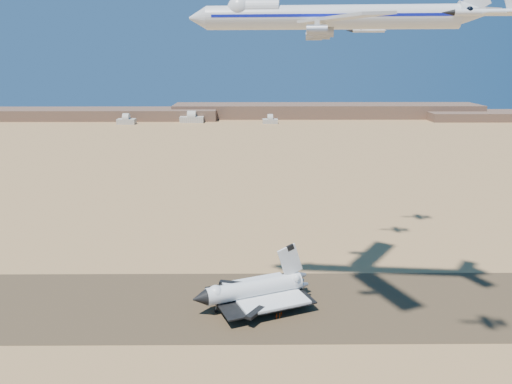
{
  "coord_description": "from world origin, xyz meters",
  "views": [
    {
      "loc": [
        17.36,
        -155.65,
        82.95
      ],
      "look_at": [
        18.59,
        8.0,
        38.06
      ],
      "focal_mm": 35.0,
      "sensor_mm": 36.0,
      "label": 1
    }
  ],
  "objects_px": {
    "crew_b": "(277,316)",
    "chase_jet_d": "(368,30)",
    "crew_a": "(280,316)",
    "carrier_747": "(322,17)",
    "crew_c": "(281,314)",
    "shuttle": "(253,291)",
    "chase_jet_a": "(483,12)",
    "chase_jet_e": "(397,18)"
  },
  "relations": [
    {
      "from": "crew_c",
      "to": "chase_jet_e",
      "type": "distance_m",
      "value": 129.71
    },
    {
      "from": "shuttle",
      "to": "crew_a",
      "type": "xyz_separation_m",
      "value": [
        8.58,
        -9.07,
        -4.5
      ]
    },
    {
      "from": "chase_jet_d",
      "to": "chase_jet_a",
      "type": "bearing_deg",
      "value": -84.61
    },
    {
      "from": "chase_jet_e",
      "to": "crew_c",
      "type": "bearing_deg",
      "value": -122.02
    },
    {
      "from": "carrier_747",
      "to": "chase_jet_a",
      "type": "bearing_deg",
      "value": -49.07
    },
    {
      "from": "crew_c",
      "to": "chase_jet_e",
      "type": "relative_size",
      "value": 0.1
    },
    {
      "from": "crew_a",
      "to": "chase_jet_d",
      "type": "bearing_deg",
      "value": -32.63
    },
    {
      "from": "crew_b",
      "to": "crew_a",
      "type": "bearing_deg",
      "value": -77.64
    },
    {
      "from": "chase_jet_a",
      "to": "chase_jet_d",
      "type": "height_order",
      "value": "chase_jet_d"
    },
    {
      "from": "crew_a",
      "to": "chase_jet_e",
      "type": "xyz_separation_m",
      "value": [
        51.01,
        71.43,
        96.8
      ]
    },
    {
      "from": "crew_a",
      "to": "chase_jet_e",
      "type": "relative_size",
      "value": 0.11
    },
    {
      "from": "chase_jet_d",
      "to": "chase_jet_e",
      "type": "bearing_deg",
      "value": 51.53
    },
    {
      "from": "crew_b",
      "to": "chase_jet_a",
      "type": "xyz_separation_m",
      "value": [
        40.77,
        -34.9,
        90.78
      ]
    },
    {
      "from": "carrier_747",
      "to": "crew_c",
      "type": "distance_m",
      "value": 93.41
    },
    {
      "from": "crew_a",
      "to": "chase_jet_d",
      "type": "distance_m",
      "value": 111.35
    },
    {
      "from": "crew_c",
      "to": "chase_jet_a",
      "type": "xyz_separation_m",
      "value": [
        39.16,
        -36.76,
        90.89
      ]
    },
    {
      "from": "carrier_747",
      "to": "chase_jet_d",
      "type": "distance_m",
      "value": 53.75
    },
    {
      "from": "carrier_747",
      "to": "chase_jet_d",
      "type": "xyz_separation_m",
      "value": [
        24.14,
        48.01,
        -1.43
      ]
    },
    {
      "from": "crew_a",
      "to": "chase_jet_d",
      "type": "height_order",
      "value": "chase_jet_d"
    },
    {
      "from": "carrier_747",
      "to": "chase_jet_d",
      "type": "relative_size",
      "value": 5.59
    },
    {
      "from": "chase_jet_a",
      "to": "chase_jet_e",
      "type": "bearing_deg",
      "value": 88.05
    },
    {
      "from": "shuttle",
      "to": "crew_c",
      "type": "distance_m",
      "value": 12.73
    },
    {
      "from": "chase_jet_e",
      "to": "crew_a",
      "type": "bearing_deg",
      "value": -121.75
    },
    {
      "from": "carrier_747",
      "to": "crew_c",
      "type": "xyz_separation_m",
      "value": [
        -10.55,
        -3.76,
        -92.74
      ]
    },
    {
      "from": "shuttle",
      "to": "chase_jet_e",
      "type": "relative_size",
      "value": 2.53
    },
    {
      "from": "crew_c",
      "to": "chase_jet_d",
      "type": "height_order",
      "value": "chase_jet_d"
    },
    {
      "from": "crew_a",
      "to": "chase_jet_e",
      "type": "height_order",
      "value": "chase_jet_e"
    },
    {
      "from": "chase_jet_e",
      "to": "crew_b",
      "type": "bearing_deg",
      "value": -122.17
    },
    {
      "from": "chase_jet_d",
      "to": "crew_c",
      "type": "bearing_deg",
      "value": -121.33
    },
    {
      "from": "shuttle",
      "to": "chase_jet_a",
      "type": "xyz_separation_m",
      "value": [
        48.33,
        -44.29,
        86.26
      ]
    },
    {
      "from": "shuttle",
      "to": "crew_a",
      "type": "relative_size",
      "value": 22.38
    },
    {
      "from": "crew_a",
      "to": "crew_c",
      "type": "height_order",
      "value": "crew_a"
    },
    {
      "from": "chase_jet_d",
      "to": "crew_b",
      "type": "bearing_deg",
      "value": -121.6
    },
    {
      "from": "carrier_747",
      "to": "chase_jet_e",
      "type": "relative_size",
      "value": 5.14
    },
    {
      "from": "crew_a",
      "to": "crew_c",
      "type": "relative_size",
      "value": 1.17
    },
    {
      "from": "crew_c",
      "to": "chase_jet_d",
      "type": "xyz_separation_m",
      "value": [
        34.69,
        51.77,
        91.31
      ]
    },
    {
      "from": "chase_jet_d",
      "to": "chase_jet_e",
      "type": "distance_m",
      "value": 24.65
    },
    {
      "from": "chase_jet_a",
      "to": "shuttle",
      "type": "bearing_deg",
      "value": 141.57
    },
    {
      "from": "crew_a",
      "to": "crew_b",
      "type": "height_order",
      "value": "crew_a"
    },
    {
      "from": "crew_b",
      "to": "chase_jet_d",
      "type": "height_order",
      "value": "chase_jet_d"
    },
    {
      "from": "crew_a",
      "to": "chase_jet_e",
      "type": "distance_m",
      "value": 130.67
    },
    {
      "from": "crew_b",
      "to": "shuttle",
      "type": "bearing_deg",
      "value": 34.11
    }
  ]
}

